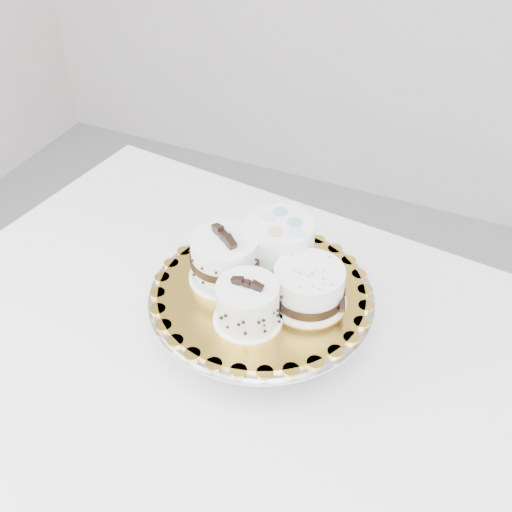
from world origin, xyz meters
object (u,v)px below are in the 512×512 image
at_px(cake_swirl, 248,304).
at_px(cake_stand, 261,306).
at_px(cake_banded, 225,260).
at_px(cake_dots, 279,243).
at_px(table, 266,396).
at_px(cake_ribbon, 309,287).
at_px(cake_board, 261,292).

bearing_deg(cake_swirl, cake_stand, 95.39).
height_order(cake_banded, cake_dots, cake_banded).
bearing_deg(cake_banded, table, 2.33).
relative_size(cake_stand, cake_ribbon, 2.60).
distance_m(cake_swirl, cake_banded, 0.10).
distance_m(cake_dots, cake_ribbon, 0.10).
relative_size(cake_swirl, cake_ribbon, 0.76).
height_order(cake_board, cake_swirl, cake_swirl).
bearing_deg(cake_dots, cake_board, -81.11).
height_order(table, cake_swirl, cake_swirl).
distance_m(table, cake_dots, 0.25).
bearing_deg(cake_stand, cake_ribbon, 6.42).
bearing_deg(table, cake_ribbon, 63.89).
height_order(cake_swirl, cake_banded, cake_banded).
bearing_deg(cake_stand, cake_banded, 175.09).
distance_m(cake_stand, cake_banded, 0.09).
xyz_separation_m(table, cake_banded, (-0.10, 0.06, 0.21)).
bearing_deg(cake_ribbon, cake_dots, 120.26).
relative_size(cake_stand, cake_banded, 2.44).
bearing_deg(cake_ribbon, table, -142.49).
height_order(cake_banded, cake_ribbon, cake_banded).
relative_size(cake_stand, cake_swirl, 3.41).
bearing_deg(cake_board, cake_ribbon, 6.42).
xyz_separation_m(cake_swirl, cake_ribbon, (0.07, 0.07, -0.00)).
distance_m(cake_stand, cake_board, 0.03).
bearing_deg(cake_stand, cake_swirl, -83.61).
xyz_separation_m(table, cake_swirl, (-0.03, -0.01, 0.20)).
bearing_deg(cake_ribbon, cake_stand, 166.64).
height_order(cake_dots, cake_ribbon, cake_dots).
bearing_deg(cake_swirl, cake_dots, 92.52).
bearing_deg(table, cake_stand, 127.57).
xyz_separation_m(cake_board, cake_dots, (-0.00, 0.07, 0.04)).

